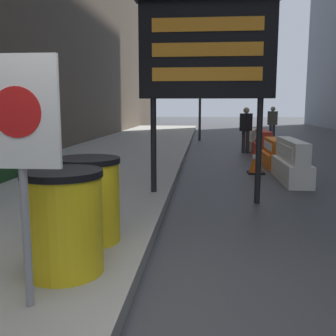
% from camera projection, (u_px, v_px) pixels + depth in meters
% --- Properties ---
extents(ground_plane, '(120.00, 120.00, 0.00)m').
position_uv_depth(ground_plane, '(125.00, 323.00, 3.04)').
color(ground_plane, '#38383A').
extents(barrel_drum_foreground, '(0.72, 0.72, 0.94)m').
position_uv_depth(barrel_drum_foreground, '(64.00, 222.00, 3.51)').
color(barrel_drum_foreground, yellow).
rests_on(barrel_drum_foreground, sidewalk_left).
extents(barrel_drum_middle, '(0.72, 0.72, 0.94)m').
position_uv_depth(barrel_drum_middle, '(88.00, 200.00, 4.33)').
color(barrel_drum_middle, yellow).
rests_on(barrel_drum_middle, sidewalk_left).
extents(warning_sign, '(0.59, 0.08, 1.85)m').
position_uv_depth(warning_sign, '(19.00, 134.00, 2.76)').
color(warning_sign, gray).
rests_on(warning_sign, sidewalk_left).
extents(message_board, '(2.37, 0.36, 3.45)m').
position_uv_depth(message_board, '(207.00, 50.00, 6.48)').
color(message_board, black).
rests_on(message_board, ground_plane).
extents(jersey_barrier_white, '(0.52, 2.09, 0.93)m').
position_uv_depth(jersey_barrier_white, '(291.00, 163.00, 8.76)').
color(jersey_barrier_white, silver).
rests_on(jersey_barrier_white, ground_plane).
extents(jersey_barrier_orange_near, '(0.57, 1.64, 0.77)m').
position_uv_depth(jersey_barrier_orange_near, '(274.00, 154.00, 10.90)').
color(jersey_barrier_orange_near, orange).
rests_on(jersey_barrier_orange_near, ground_plane).
extents(jersey_barrier_red_striped, '(0.51, 1.78, 0.87)m').
position_uv_depth(jersey_barrier_red_striped, '(263.00, 145.00, 12.94)').
color(jersey_barrier_red_striped, red).
rests_on(jersey_barrier_red_striped, ground_plane).
extents(jersey_barrier_cream, '(0.60, 1.87, 0.79)m').
position_uv_depth(jersey_barrier_cream, '(254.00, 141.00, 15.21)').
color(jersey_barrier_cream, beige).
rests_on(jersey_barrier_cream, ground_plane).
extents(traffic_cone_mid, '(0.41, 0.41, 0.74)m').
position_uv_depth(traffic_cone_mid, '(256.00, 159.00, 9.73)').
color(traffic_cone_mid, black).
rests_on(traffic_cone_mid, ground_plane).
extents(traffic_cone_far, '(0.42, 0.42, 0.74)m').
position_uv_depth(traffic_cone_far, '(264.00, 136.00, 17.09)').
color(traffic_cone_far, black).
rests_on(traffic_cone_far, ground_plane).
extents(traffic_light_near_curb, '(0.28, 0.45, 3.91)m').
position_uv_depth(traffic_light_near_curb, '(200.00, 81.00, 18.62)').
color(traffic_light_near_curb, '#2D2D30').
rests_on(traffic_light_near_curb, ground_plane).
extents(pedestrian_worker, '(0.49, 0.37, 1.65)m').
position_uv_depth(pedestrian_worker, '(272.00, 121.00, 18.25)').
color(pedestrian_worker, '#333338').
rests_on(pedestrian_worker, ground_plane).
extents(pedestrian_passerby, '(0.47, 0.49, 1.62)m').
position_uv_depth(pedestrian_passerby, '(246.00, 126.00, 14.06)').
color(pedestrian_passerby, '#333338').
rests_on(pedestrian_passerby, ground_plane).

